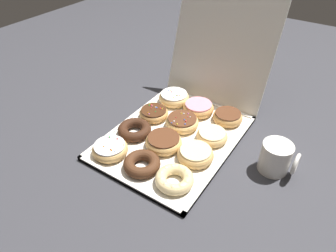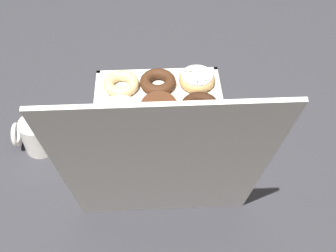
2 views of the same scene
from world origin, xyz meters
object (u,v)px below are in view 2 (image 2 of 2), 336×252
(chocolate_frosted_donut_4, at_px, (159,108))
(glazed_ring_donut_8, at_px, (118,140))
(chocolate_cake_ring_donut_3, at_px, (200,107))
(chocolate_frosted_donut_11, at_px, (117,177))
(chocolate_cake_ring_donut_1, at_px, (157,82))
(pink_frosted_donut_10, at_px, (162,172))
(donut_box, at_px, (160,129))
(sprinkle_donut_0, at_px, (197,79))
(cruller_donut_2, at_px, (121,84))
(sprinkle_donut_7, at_px, (163,140))
(coffee_mug, at_px, (37,134))
(sprinkle_donut_6, at_px, (205,136))
(glazed_ring_donut_5, at_px, (120,110))
(sprinkle_donut_9, at_px, (207,173))

(chocolate_frosted_donut_4, relative_size, glazed_ring_donut_8, 1.14)
(chocolate_cake_ring_donut_3, height_order, glazed_ring_donut_8, same)
(chocolate_frosted_donut_4, height_order, chocolate_frosted_donut_11, chocolate_frosted_donut_4)
(chocolate_cake_ring_donut_1, bearing_deg, chocolate_cake_ring_donut_3, 136.38)
(pink_frosted_donut_10, height_order, chocolate_frosted_donut_11, pink_frosted_donut_10)
(donut_box, bearing_deg, sprinkle_donut_0, -123.87)
(cruller_donut_2, distance_m, sprinkle_donut_7, 0.27)
(coffee_mug, bearing_deg, glazed_ring_donut_8, 177.27)
(cruller_donut_2, xyz_separation_m, sprinkle_donut_6, (-0.24, 0.23, -0.00))
(chocolate_frosted_donut_4, relative_size, coffee_mug, 1.10)
(chocolate_frosted_donut_4, relative_size, sprinkle_donut_6, 1.12)
(cruller_donut_2, relative_size, glazed_ring_donut_5, 0.98)
(cruller_donut_2, bearing_deg, sprinkle_donut_0, -178.08)
(sprinkle_donut_6, xyz_separation_m, coffee_mug, (0.46, -0.01, 0.02))
(donut_box, height_order, chocolate_cake_ring_donut_1, chocolate_cake_ring_donut_1)
(cruller_donut_2, xyz_separation_m, chocolate_frosted_donut_4, (-0.12, 0.12, 0.00))
(coffee_mug, bearing_deg, cruller_donut_2, -134.57)
(chocolate_cake_ring_donut_1, bearing_deg, sprinkle_donut_9, 107.93)
(glazed_ring_donut_8, bearing_deg, sprinkle_donut_7, 176.93)
(sprinkle_donut_7, distance_m, chocolate_frosted_donut_11, 0.17)
(sprinkle_donut_0, relative_size, pink_frosted_donut_10, 0.98)
(glazed_ring_donut_5, bearing_deg, chocolate_frosted_donut_4, -177.26)
(donut_box, distance_m, chocolate_frosted_donut_4, 0.07)
(sprinkle_donut_0, relative_size, chocolate_frosted_donut_11, 1.06)
(sprinkle_donut_7, height_order, sprinkle_donut_9, same)
(cruller_donut_2, distance_m, chocolate_cake_ring_donut_3, 0.27)
(donut_box, relative_size, chocolate_cake_ring_donut_1, 4.53)
(glazed_ring_donut_5, xyz_separation_m, sprinkle_donut_6, (-0.24, 0.11, -0.00))
(chocolate_cake_ring_donut_3, bearing_deg, pink_frosted_donut_10, 62.64)
(chocolate_cake_ring_donut_1, relative_size, pink_frosted_donut_10, 0.97)
(glazed_ring_donut_5, relative_size, coffee_mug, 1.05)
(chocolate_frosted_donut_4, bearing_deg, sprinkle_donut_9, 115.18)
(sprinkle_donut_7, bearing_deg, sprinkle_donut_0, -115.52)
(sprinkle_donut_0, bearing_deg, sprinkle_donut_9, 88.81)
(chocolate_cake_ring_donut_3, bearing_deg, cruller_donut_2, -25.76)
(glazed_ring_donut_8, bearing_deg, glazed_ring_donut_5, -90.51)
(donut_box, distance_m, sprinkle_donut_0, 0.23)
(chocolate_frosted_donut_4, bearing_deg, pink_frosted_donut_10, 89.79)
(cruller_donut_2, xyz_separation_m, coffee_mug, (0.22, 0.23, 0.02))
(cruller_donut_2, xyz_separation_m, chocolate_frosted_donut_11, (0.00, 0.36, 0.00))
(sprinkle_donut_6, xyz_separation_m, pink_frosted_donut_10, (0.12, 0.12, 0.00))
(cruller_donut_2, bearing_deg, chocolate_cake_ring_donut_1, -178.55)
(chocolate_cake_ring_donut_1, bearing_deg, glazed_ring_donut_8, 63.95)
(donut_box, bearing_deg, glazed_ring_donut_5, -25.54)
(sprinkle_donut_0, xyz_separation_m, pink_frosted_donut_10, (0.12, 0.36, 0.00))
(sprinkle_donut_0, bearing_deg, chocolate_cake_ring_donut_3, 89.07)
(sprinkle_donut_0, bearing_deg, chocolate_frosted_donut_4, 45.10)
(chocolate_cake_ring_donut_3, distance_m, chocolate_frosted_donut_11, 0.35)
(chocolate_cake_ring_donut_3, relative_size, glazed_ring_donut_8, 1.10)
(sprinkle_donut_6, distance_m, pink_frosted_donut_10, 0.17)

